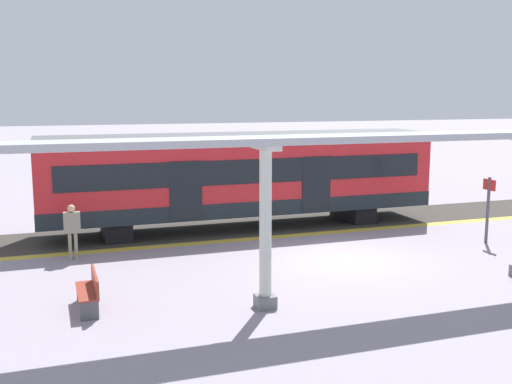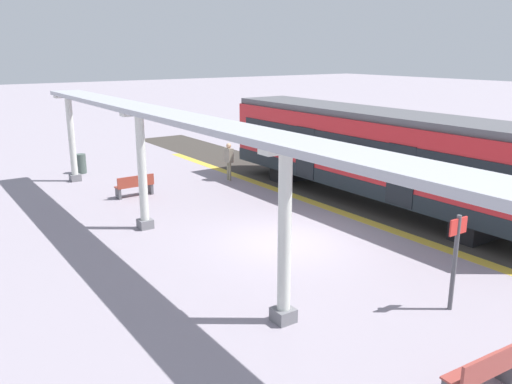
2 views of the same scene
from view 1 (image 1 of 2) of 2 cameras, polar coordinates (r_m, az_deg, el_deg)
name	(u,v)px [view 1 (image 1 of 2)]	position (r m, az deg, el deg)	size (l,w,h in m)	color
ground_plane	(342,259)	(18.08, 8.26, -6.40)	(176.00, 176.00, 0.00)	gray
tactile_edge_strip	(299,235)	(20.99, 4.09, -4.12)	(0.44, 29.08, 0.01)	gold
trackbed	(280,224)	(22.64, 2.28, -3.13)	(3.20, 41.08, 0.01)	#38332D
train_near_carriage	(242,179)	(21.82, -1.34, 1.30)	(2.65, 14.34, 3.48)	red
canopy_pillar_second	(265,227)	(13.45, 0.91, -3.32)	(1.10, 0.44, 3.78)	slate
canopy_beam	(406,137)	(14.77, 14.14, 5.14)	(1.20, 23.49, 0.16)	#A8AAB2
bench_mid_platform	(90,291)	(14.26, -15.60, -9.08)	(1.50, 0.45, 0.86)	maroon
platform_info_sign	(488,203)	(21.03, 21.33, -1.03)	(0.56, 0.10, 2.20)	#4C4C51
passenger_waiting_near_edge	(72,225)	(18.43, -17.19, -3.08)	(0.23, 0.49, 1.67)	gray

